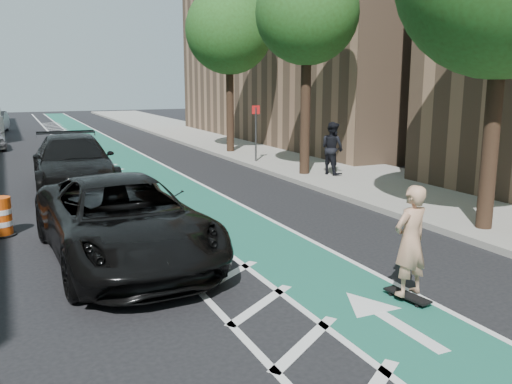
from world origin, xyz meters
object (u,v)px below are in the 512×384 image
skateboarder (410,241)px  barrel_a (0,218)px  suv_far (73,163)px  suv_near (123,220)px

skateboarder → barrel_a: (-5.90, 6.85, -0.58)m
skateboarder → barrel_a: bearing=-57.5°
suv_far → skateboarder: bearing=-70.7°
suv_near → skateboarder: bearing=-49.6°
skateboarder → suv_near: 5.40m
suv_far → barrel_a: (-2.19, -5.03, -0.45)m
skateboarder → barrel_a: skateboarder is taller
skateboarder → barrel_a: size_ratio=2.00×
suv_far → barrel_a: bearing=-111.6°
suv_far → barrel_a: size_ratio=6.71×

